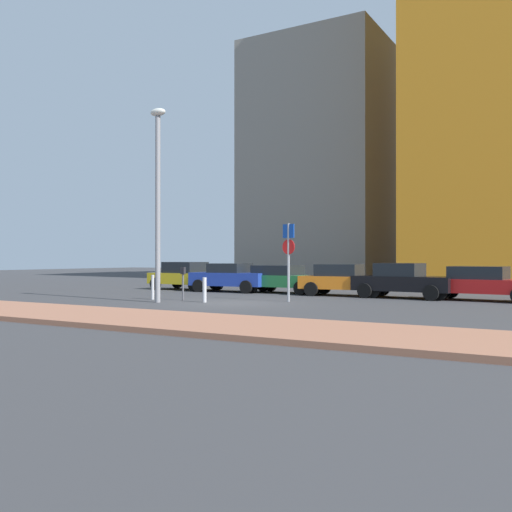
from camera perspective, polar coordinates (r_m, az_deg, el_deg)
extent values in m
plane|color=#38383A|center=(22.03, -2.39, -4.71)|extent=(120.00, 120.00, 0.00)
cube|color=#9E664C|center=(16.78, -14.93, -5.88)|extent=(40.00, 3.63, 0.14)
cube|color=gold|center=(31.39, -7.10, -2.23)|extent=(4.00, 1.96, 0.60)
cube|color=black|center=(31.38, -7.10, -1.14)|extent=(2.04, 1.75, 0.60)
cylinder|color=black|center=(31.30, -4.14, -2.78)|extent=(0.65, 0.24, 0.64)
cylinder|color=black|center=(29.85, -6.23, -2.91)|extent=(0.65, 0.24, 0.64)
cylinder|color=black|center=(32.96, -7.89, -2.65)|extent=(0.65, 0.24, 0.64)
cylinder|color=black|center=(31.59, -10.03, -2.76)|extent=(0.65, 0.24, 0.64)
cube|color=#1E389E|center=(29.19, -2.50, -2.32)|extent=(4.13, 2.04, 0.66)
cube|color=black|center=(29.22, -2.65, -1.20)|extent=(1.86, 1.78, 0.47)
cylinder|color=black|center=(29.36, 0.73, -2.95)|extent=(0.65, 0.25, 0.64)
cylinder|color=black|center=(27.73, -0.99, -3.12)|extent=(0.65, 0.25, 0.64)
cylinder|color=black|center=(30.69, -3.87, -2.83)|extent=(0.65, 0.25, 0.64)
cylinder|color=black|center=(29.14, -5.75, -2.97)|extent=(0.65, 0.25, 0.64)
cube|color=#237238|center=(28.12, 2.89, -2.50)|extent=(4.08, 1.97, 0.57)
cube|color=black|center=(28.30, 2.19, -1.43)|extent=(2.26, 1.75, 0.48)
cylinder|color=black|center=(28.28, 6.20, -3.06)|extent=(0.65, 0.25, 0.64)
cylinder|color=black|center=(26.68, 4.46, -3.23)|extent=(0.65, 0.25, 0.64)
cylinder|color=black|center=(29.60, 1.47, -2.93)|extent=(0.65, 0.25, 0.64)
cylinder|color=black|center=(28.08, -0.44, -3.08)|extent=(0.65, 0.25, 0.64)
cube|color=orange|center=(26.33, 9.10, -2.63)|extent=(4.27, 1.96, 0.59)
cube|color=black|center=(26.42, 8.33, -1.40)|extent=(2.02, 1.69, 0.54)
cylinder|color=black|center=(26.77, 12.55, -3.22)|extent=(0.65, 0.26, 0.64)
cylinder|color=black|center=(25.12, 11.60, -3.42)|extent=(0.65, 0.26, 0.64)
cylinder|color=black|center=(27.60, 6.82, -3.13)|extent=(0.65, 0.26, 0.64)
cylinder|color=black|center=(26.01, 5.54, -3.31)|extent=(0.65, 0.26, 0.64)
cube|color=black|center=(25.31, 14.58, -2.67)|extent=(4.31, 2.00, 0.63)
cube|color=black|center=(25.36, 14.17, -1.33)|extent=(1.92, 1.70, 0.56)
cylinder|color=black|center=(25.71, 18.24, -3.34)|extent=(0.65, 0.26, 0.64)
cylinder|color=black|center=(24.06, 17.11, -3.55)|extent=(0.65, 0.26, 0.64)
cylinder|color=black|center=(26.64, 12.30, -3.23)|extent=(0.65, 0.26, 0.64)
cylinder|color=black|center=(25.05, 10.83, -3.43)|extent=(0.65, 0.26, 0.64)
cube|color=red|center=(24.78, 21.74, -2.80)|extent=(4.57, 2.04, 0.56)
cube|color=black|center=(24.80, 21.36, -1.56)|extent=(2.25, 1.72, 0.51)
cylinder|color=black|center=(25.99, 18.91, -3.30)|extent=(0.66, 0.27, 0.64)
cylinder|color=black|center=(24.37, 17.82, -3.51)|extent=(0.66, 0.27, 0.64)
cylinder|color=gray|center=(22.60, 3.27, -0.66)|extent=(0.10, 0.10, 3.10)
cube|color=#1447B7|center=(22.63, 3.27, 2.51)|extent=(0.55, 0.15, 0.55)
cylinder|color=red|center=(22.61, 3.27, 0.92)|extent=(0.59, 0.15, 0.60)
cylinder|color=#4C4C51|center=(23.45, -7.31, -3.11)|extent=(0.08, 0.08, 1.08)
cube|color=black|center=(23.43, -7.31, -1.45)|extent=(0.18, 0.14, 0.28)
cylinder|color=gray|center=(22.60, -9.80, 4.64)|extent=(0.20, 0.20, 7.27)
ellipsoid|color=silver|center=(23.22, -9.79, 13.99)|extent=(0.70, 0.36, 0.30)
cylinder|color=#B7B7BC|center=(22.33, -5.18, -3.40)|extent=(0.16, 0.16, 0.97)
cylinder|color=#B7B7BC|center=(24.18, -10.30, -3.09)|extent=(0.13, 0.13, 1.02)
cube|color=gray|center=(50.91, 6.72, 9.24)|extent=(11.52, 10.88, 20.15)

